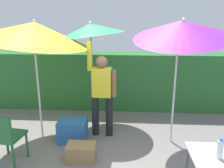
{
  "coord_description": "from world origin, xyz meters",
  "views": [
    {
      "loc": [
        0.25,
        -3.81,
        2.28
      ],
      "look_at": [
        0.0,
        0.3,
        1.1
      ],
      "focal_mm": 37.25,
      "sensor_mm": 36.0,
      "label": 1
    }
  ],
  "objects": [
    {
      "name": "ground_plane",
      "position": [
        0.0,
        0.0,
        0.0
      ],
      "size": [
        24.0,
        24.0,
        0.0
      ],
      "primitive_type": "plane",
      "color": "gray"
    },
    {
      "name": "umbrella_yellow",
      "position": [
        -0.5,
        1.11,
        2.03
      ],
      "size": [
        1.46,
        1.44,
        2.28
      ],
      "color": "silver",
      "rests_on": "ground_plane"
    },
    {
      "name": "umbrella_orange",
      "position": [
        1.16,
        0.21,
        2.1
      ],
      "size": [
        1.66,
        1.64,
        2.47
      ],
      "color": "silver",
      "rests_on": "ground_plane"
    },
    {
      "name": "umbrella_rainbow",
      "position": [
        -1.39,
        0.31,
        2.04
      ],
      "size": [
        2.01,
        1.99,
        2.36
      ],
      "color": "silver",
      "rests_on": "ground_plane"
    },
    {
      "name": "crate_cardboard",
      "position": [
        -0.46,
        -0.48,
        0.14
      ],
      "size": [
        0.47,
        0.31,
        0.28
      ],
      "primitive_type": "cube",
      "color": "#9E7A4C",
      "rests_on": "ground_plane"
    },
    {
      "name": "person_vendor",
      "position": [
        -0.2,
        0.42,
        0.93
      ],
      "size": [
        0.55,
        0.24,
        1.88
      ],
      "color": "black",
      "rests_on": "ground_plane"
    },
    {
      "name": "bottle_water",
      "position": [
        1.29,
        -1.51,
        0.9
      ],
      "size": [
        0.07,
        0.07,
        0.24
      ],
      "color": "silver",
      "rests_on": "folding_table"
    },
    {
      "name": "chair_plastic",
      "position": [
        -1.61,
        -0.67,
        0.51
      ],
      "size": [
        0.5,
        0.5,
        0.89
      ],
      "color": "#236633",
      "rests_on": "ground_plane"
    },
    {
      "name": "cooler_box",
      "position": [
        -0.74,
        0.15,
        0.21
      ],
      "size": [
        0.52,
        0.42,
        0.42
      ],
      "primitive_type": "cube",
      "color": "#2D6BB7",
      "rests_on": "ground_plane"
    },
    {
      "name": "hedge_row",
      "position": [
        0.0,
        1.99,
        0.71
      ],
      "size": [
        8.0,
        0.7,
        1.43
      ],
      "primitive_type": "cube",
      "color": "#2D7033",
      "rests_on": "ground_plane"
    }
  ]
}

